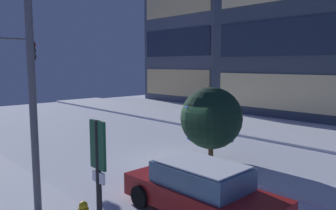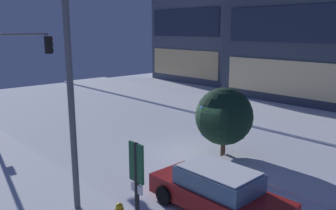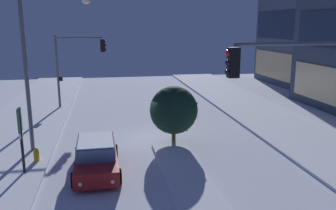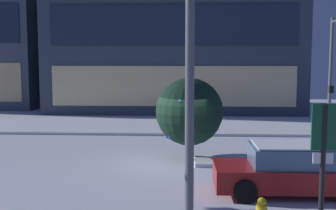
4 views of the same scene
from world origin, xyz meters
The scene contains 9 objects.
ground centered at (0.00, 0.00, 0.00)m, with size 52.00×52.00×0.00m, color silver.
curb_strip_far centered at (0.00, 8.39, 0.07)m, with size 52.00×5.20×0.14m, color silver.
median_strip centered at (5.32, 0.28, 0.07)m, with size 9.00×1.80×0.14m, color silver.
office_tower_secondary centered at (-16.85, 21.27, 6.53)m, with size 10.88×11.51×13.06m.
car_near centered at (3.71, -3.52, 0.71)m, with size 4.82×2.08×1.49m.
traffic_light_corner_near_left centered at (-9.29, -5.09, 3.92)m, with size 0.32×3.91×5.74m.
street_lamp_arched centered at (0.73, -5.93, 5.24)m, with size 0.80×3.42×8.04m.
parking_info_sign centered at (3.58, -6.66, 1.94)m, with size 0.55×0.12×3.03m.
decorated_tree_median centered at (0.60, 0.65, 1.91)m, with size 2.65×2.69×3.24m.
Camera 2 is at (10.17, -11.63, 5.79)m, focal length 37.03 mm.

